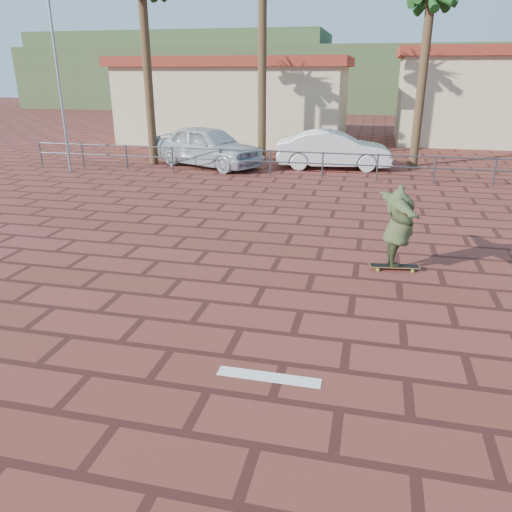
{
  "coord_description": "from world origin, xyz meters",
  "views": [
    {
      "loc": [
        1.82,
        -6.76,
        3.85
      ],
      "look_at": [
        -0.03,
        1.18,
        0.8
      ],
      "focal_mm": 35.0,
      "sensor_mm": 36.0,
      "label": 1
    }
  ],
  "objects": [
    {
      "name": "guardrail",
      "position": [
        0.0,
        12.0,
        0.68
      ],
      "size": [
        24.06,
        0.06,
        1.0
      ],
      "color": "#47494F",
      "rests_on": "ground"
    },
    {
      "name": "paint_stripe",
      "position": [
        0.7,
        -1.2,
        0.0
      ],
      "size": [
        1.4,
        0.22,
        0.01
      ],
      "primitive_type": "cube",
      "color": "white",
      "rests_on": "ground"
    },
    {
      "name": "building_east",
      "position": [
        8.0,
        24.0,
        2.54
      ],
      "size": [
        10.6,
        6.6,
        5.0
      ],
      "color": "beige",
      "rests_on": "ground"
    },
    {
      "name": "hill_front",
      "position": [
        0.0,
        50.0,
        3.0
      ],
      "size": [
        70.0,
        18.0,
        6.0
      ],
      "primitive_type": "cube",
      "color": "#384C28",
      "rests_on": "ground"
    },
    {
      "name": "hill_back",
      "position": [
        -22.0,
        56.0,
        4.0
      ],
      "size": [
        35.0,
        14.0,
        8.0
      ],
      "primitive_type": "cube",
      "color": "#384C28",
      "rests_on": "ground"
    },
    {
      "name": "longboard",
      "position": [
        2.43,
        3.11,
        0.08
      ],
      "size": [
        1.03,
        0.36,
        0.1
      ],
      "rotation": [
        0.0,
        0.0,
        0.14
      ],
      "color": "olive",
      "rests_on": "ground"
    },
    {
      "name": "flagpole",
      "position": [
        -9.87,
        11.0,
        4.64
      ],
      "size": [
        1.3,
        0.1,
        8.0
      ],
      "color": "gray",
      "rests_on": "ground"
    },
    {
      "name": "ground",
      "position": [
        0.0,
        0.0,
        0.0
      ],
      "size": [
        120.0,
        120.0,
        0.0
      ],
      "primitive_type": "plane",
      "color": "maroon",
      "rests_on": "ground"
    },
    {
      "name": "skateboarder",
      "position": [
        2.43,
        3.11,
        0.94
      ],
      "size": [
        1.11,
        2.14,
        1.68
      ],
      "primitive_type": "imported",
      "rotation": [
        0.0,
        0.0,
        1.85
      ],
      "color": "#3B4625",
      "rests_on": "longboard"
    },
    {
      "name": "palm_center",
      "position": [
        3.5,
        15.5,
        6.36
      ],
      "size": [
        2.4,
        2.4,
        7.75
      ],
      "color": "brown",
      "rests_on": "ground"
    },
    {
      "name": "car_white",
      "position": [
        0.21,
        14.16,
        0.76
      ],
      "size": [
        4.78,
        2.14,
        1.52
      ],
      "primitive_type": "imported",
      "rotation": [
        0.0,
        0.0,
        1.69
      ],
      "color": "silver",
      "rests_on": "ground"
    },
    {
      "name": "building_west",
      "position": [
        -6.0,
        22.0,
        2.28
      ],
      "size": [
        12.6,
        7.6,
        4.5
      ],
      "color": "beige",
      "rests_on": "ground"
    },
    {
      "name": "car_silver",
      "position": [
        -4.96,
        13.43,
        0.84
      ],
      "size": [
        5.33,
        3.82,
        1.68
      ],
      "primitive_type": "imported",
      "rotation": [
        0.0,
        0.0,
        1.15
      ],
      "color": "#BABDC1",
      "rests_on": "ground"
    }
  ]
}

